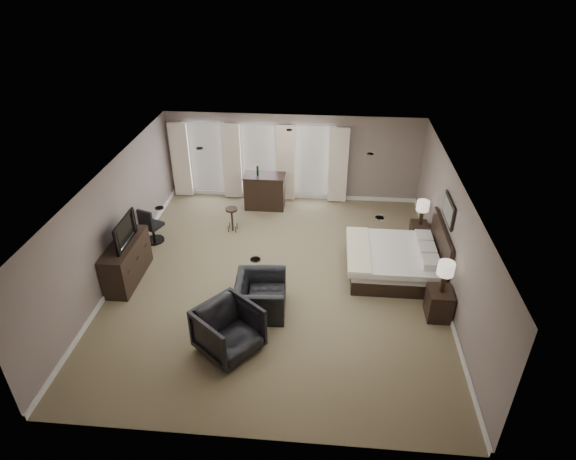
# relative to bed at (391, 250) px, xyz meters

# --- Properties ---
(room) EXTENTS (7.60, 8.60, 2.64)m
(room) POSITION_rel_bed_xyz_m (-2.58, -0.46, 0.64)
(room) COLOR #706447
(room) RESTS_ON ground
(window_bay) EXTENTS (5.25, 0.20, 2.30)m
(window_bay) POSITION_rel_bed_xyz_m (-3.58, 3.65, 0.54)
(window_bay) COLOR silver
(window_bay) RESTS_ON room
(bed) EXTENTS (2.07, 1.98, 1.32)m
(bed) POSITION_rel_bed_xyz_m (0.00, 0.00, 0.00)
(bed) COLOR silver
(bed) RESTS_ON ground
(nightstand_near) EXTENTS (0.49, 0.60, 0.65)m
(nightstand_near) POSITION_rel_bed_xyz_m (0.89, -1.45, -0.33)
(nightstand_near) COLOR black
(nightstand_near) RESTS_ON ground
(nightstand_far) EXTENTS (0.42, 0.52, 0.56)m
(nightstand_far) POSITION_rel_bed_xyz_m (0.89, 1.45, -0.38)
(nightstand_far) COLOR black
(nightstand_far) RESTS_ON ground
(lamp_near) EXTENTS (0.34, 0.34, 0.69)m
(lamp_near) POSITION_rel_bed_xyz_m (0.89, -1.45, 0.34)
(lamp_near) COLOR beige
(lamp_near) RESTS_ON nightstand_near
(lamp_far) EXTENTS (0.32, 0.32, 0.65)m
(lamp_far) POSITION_rel_bed_xyz_m (0.89, 1.45, 0.23)
(lamp_far) COLOR beige
(lamp_far) RESTS_ON nightstand_far
(wall_art) EXTENTS (0.04, 0.96, 0.56)m
(wall_art) POSITION_rel_bed_xyz_m (1.12, 0.00, 1.09)
(wall_art) COLOR slate
(wall_art) RESTS_ON room
(dresser) EXTENTS (0.54, 1.68, 0.98)m
(dresser) POSITION_rel_bed_xyz_m (-6.03, -0.76, -0.17)
(dresser) COLOR black
(dresser) RESTS_ON ground
(tv) EXTENTS (0.63, 1.10, 0.14)m
(tv) POSITION_rel_bed_xyz_m (-6.03, -0.76, 0.39)
(tv) COLOR black
(tv) RESTS_ON dresser
(armchair_near) EXTENTS (0.83, 1.22, 1.03)m
(armchair_near) POSITION_rel_bed_xyz_m (-2.82, -1.59, -0.15)
(armchair_near) COLOR black
(armchair_near) RESTS_ON ground
(armchair_far) EXTENTS (1.42, 1.43, 1.08)m
(armchair_far) POSITION_rel_bed_xyz_m (-3.26, -2.81, -0.12)
(armchair_far) COLOR black
(armchair_far) RESTS_ON ground
(bar_counter) EXTENTS (1.20, 0.62, 1.04)m
(bar_counter) POSITION_rel_bed_xyz_m (-3.34, 3.05, -0.14)
(bar_counter) COLOR black
(bar_counter) RESTS_ON ground
(bar_stool_left) EXTENTS (0.39, 0.39, 0.68)m
(bar_stool_left) POSITION_rel_bed_xyz_m (-4.04, 1.62, -0.32)
(bar_stool_left) COLOR black
(bar_stool_left) RESTS_ON ground
(bar_stool_right) EXTENTS (0.49, 0.49, 0.78)m
(bar_stool_right) POSITION_rel_bed_xyz_m (-3.11, 2.98, -0.27)
(bar_stool_right) COLOR black
(bar_stool_right) RESTS_ON ground
(desk_chair) EXTENTS (0.66, 0.66, 1.00)m
(desk_chair) POSITION_rel_bed_xyz_m (-6.00, 0.91, -0.16)
(desk_chair) COLOR black
(desk_chair) RESTS_ON ground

